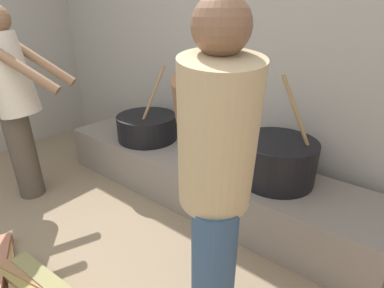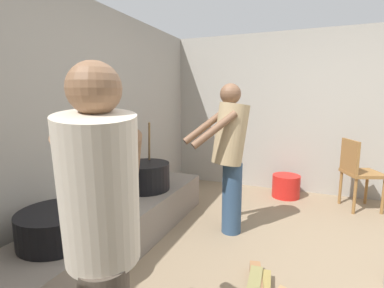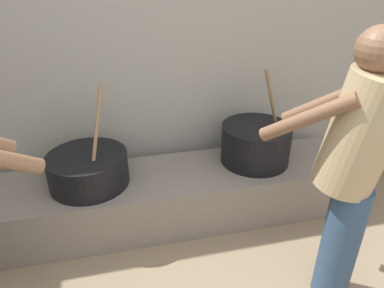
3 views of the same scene
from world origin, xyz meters
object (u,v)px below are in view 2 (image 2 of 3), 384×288
Objects in this scene: cooking_pot_secondary at (146,176)px; chair_brown_wood at (358,171)px; cooking_pot_main at (58,226)px; cook_in_tan_shirt at (230,150)px; bucket_red_plastic at (286,186)px; cook_in_cream_shirt at (102,231)px.

cooking_pot_secondary reaches higher than chair_brown_wood.
cooking_pot_secondary is at bearing 1.66° from cooking_pot_main.
bucket_red_plastic is at bearing -19.30° from cook_in_tan_shirt.
cooking_pot_main is 0.77× the size of chair_brown_wood.
cooking_pot_secondary is at bearing 136.26° from bucket_red_plastic.
cooking_pot_main reaches higher than chair_brown_wood.
cooking_pot_main is at bearing -178.34° from cooking_pot_secondary.
cooking_pot_main is 3.03m from bucket_red_plastic.
chair_brown_wood is at bearing -59.23° from cooking_pot_secondary.
chair_brown_wood is (2.56, -2.20, -0.00)m from cooking_pot_main.
cooking_pot_secondary reaches higher than bucket_red_plastic.
bucket_red_plastic is at bearing -8.84° from cook_in_cream_shirt.
chair_brown_wood is (1.23, -1.32, -0.37)m from cook_in_tan_shirt.
cook_in_cream_shirt is 4.03× the size of bucket_red_plastic.
cook_in_cream_shirt is 1.88m from cook_in_tan_shirt.
cooking_pot_secondary is at bearing 120.77° from chair_brown_wood.
cooking_pot_secondary is 2.02m from cook_in_cream_shirt.
cook_in_tan_shirt is at bearing -33.42° from cooking_pot_main.
bucket_red_plastic is (1.35, -0.47, -0.71)m from cook_in_tan_shirt.
cook_in_cream_shirt is at bearing 179.10° from cook_in_tan_shirt.
cooking_pot_main is 0.44× the size of cook_in_cream_shirt.
cooking_pot_secondary is (1.23, 0.04, 0.03)m from cooking_pot_main.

